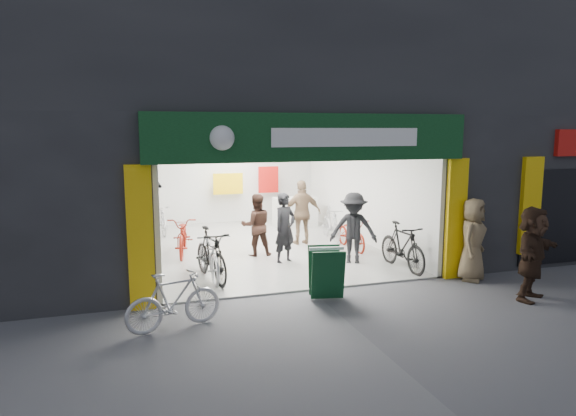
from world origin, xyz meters
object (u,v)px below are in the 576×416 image
parked_bike (174,300)px  sandwich_board (326,271)px  bike_right_front (402,247)px  bike_left_front (209,255)px  pedestrian_near (472,240)px

parked_bike → sandwich_board: 2.98m
parked_bike → sandwich_board: sandwich_board is taller
bike_right_front → sandwich_board: bearing=-153.5°
bike_left_front → bike_right_front: bearing=-11.5°
sandwich_board → pedestrian_near: bearing=14.8°
bike_left_front → sandwich_board: (1.91, -2.02, 0.01)m
parked_bike → pedestrian_near: bearing=-96.5°
bike_left_front → pedestrian_near: (5.32, -1.82, 0.36)m
bike_right_front → sandwich_board: 2.74m
parked_bike → sandwich_board: size_ratio=1.64×
bike_left_front → sandwich_board: size_ratio=2.05×
bike_right_front → parked_bike: (-5.30, -2.00, -0.07)m
bike_right_front → parked_bike: bearing=-161.7°
bike_right_front → sandwich_board: bike_right_front is taller
bike_left_front → parked_bike: size_ratio=1.25×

